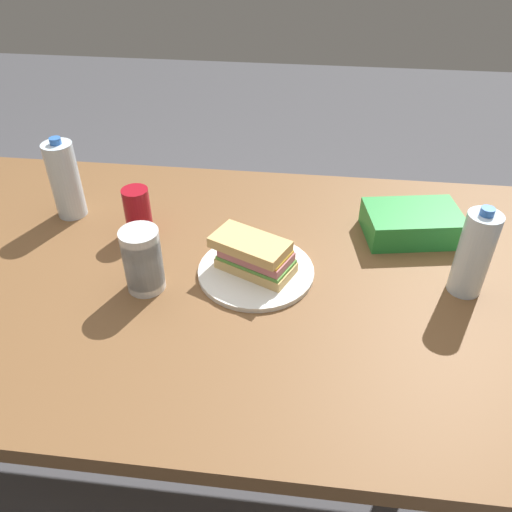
{
  "coord_description": "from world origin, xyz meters",
  "views": [
    {
      "loc": [
        -0.23,
        0.91,
        1.53
      ],
      "look_at": [
        -0.12,
        -0.01,
        0.82
      ],
      "focal_mm": 36.6,
      "sensor_mm": 36.0,
      "label": 1
    }
  ],
  "objects_px": {
    "water_bottle_tall": "(474,254)",
    "dining_table": "(207,299)",
    "paper_plate": "(256,271)",
    "chip_bag": "(412,223)",
    "sandwich": "(254,255)",
    "water_bottle_spare": "(65,180)",
    "plastic_cup_stack": "(143,260)",
    "soda_can_red": "(138,211)"
  },
  "relations": [
    {
      "from": "water_bottle_tall",
      "to": "chip_bag",
      "type": "bearing_deg",
      "value": -64.86
    },
    {
      "from": "dining_table",
      "to": "sandwich",
      "type": "height_order",
      "value": "sandwich"
    },
    {
      "from": "dining_table",
      "to": "water_bottle_tall",
      "type": "xyz_separation_m",
      "value": [
        -0.58,
        -0.01,
        0.19
      ]
    },
    {
      "from": "water_bottle_tall",
      "to": "water_bottle_spare",
      "type": "xyz_separation_m",
      "value": [
        0.98,
        -0.19,
        0.0
      ]
    },
    {
      "from": "plastic_cup_stack",
      "to": "water_bottle_spare",
      "type": "bearing_deg",
      "value": -43.58
    },
    {
      "from": "soda_can_red",
      "to": "chip_bag",
      "type": "height_order",
      "value": "soda_can_red"
    },
    {
      "from": "paper_plate",
      "to": "chip_bag",
      "type": "height_order",
      "value": "chip_bag"
    },
    {
      "from": "dining_table",
      "to": "chip_bag",
      "type": "distance_m",
      "value": 0.54
    },
    {
      "from": "sandwich",
      "to": "chip_bag",
      "type": "xyz_separation_m",
      "value": [
        -0.37,
        -0.2,
        -0.02
      ]
    },
    {
      "from": "soda_can_red",
      "to": "water_bottle_spare",
      "type": "height_order",
      "value": "water_bottle_spare"
    },
    {
      "from": "plastic_cup_stack",
      "to": "water_bottle_spare",
      "type": "relative_size",
      "value": 0.68
    },
    {
      "from": "water_bottle_tall",
      "to": "dining_table",
      "type": "bearing_deg",
      "value": 0.51
    },
    {
      "from": "water_bottle_spare",
      "to": "plastic_cup_stack",
      "type": "bearing_deg",
      "value": 136.42
    },
    {
      "from": "soda_can_red",
      "to": "water_bottle_spare",
      "type": "bearing_deg",
      "value": -16.27
    },
    {
      "from": "water_bottle_spare",
      "to": "sandwich",
      "type": "bearing_deg",
      "value": 159.39
    },
    {
      "from": "water_bottle_spare",
      "to": "water_bottle_tall",
      "type": "bearing_deg",
      "value": 168.81
    },
    {
      "from": "soda_can_red",
      "to": "chip_bag",
      "type": "relative_size",
      "value": 0.53
    },
    {
      "from": "chip_bag",
      "to": "sandwich",
      "type": "bearing_deg",
      "value": -162.09
    },
    {
      "from": "dining_table",
      "to": "soda_can_red",
      "type": "xyz_separation_m",
      "value": [
        0.19,
        -0.14,
        0.15
      ]
    },
    {
      "from": "chip_bag",
      "to": "water_bottle_spare",
      "type": "distance_m",
      "value": 0.89
    },
    {
      "from": "dining_table",
      "to": "paper_plate",
      "type": "height_order",
      "value": "paper_plate"
    },
    {
      "from": "sandwich",
      "to": "chip_bag",
      "type": "height_order",
      "value": "sandwich"
    },
    {
      "from": "soda_can_red",
      "to": "water_bottle_tall",
      "type": "height_order",
      "value": "water_bottle_tall"
    },
    {
      "from": "soda_can_red",
      "to": "paper_plate",
      "type": "bearing_deg",
      "value": 156.93
    },
    {
      "from": "plastic_cup_stack",
      "to": "chip_bag",
      "type": "bearing_deg",
      "value": -155.6
    },
    {
      "from": "soda_can_red",
      "to": "water_bottle_tall",
      "type": "distance_m",
      "value": 0.79
    },
    {
      "from": "soda_can_red",
      "to": "water_bottle_spare",
      "type": "relative_size",
      "value": 0.56
    },
    {
      "from": "chip_bag",
      "to": "plastic_cup_stack",
      "type": "height_order",
      "value": "plastic_cup_stack"
    },
    {
      "from": "water_bottle_tall",
      "to": "sandwich",
      "type": "bearing_deg",
      "value": -0.09
    },
    {
      "from": "paper_plate",
      "to": "water_bottle_tall",
      "type": "height_order",
      "value": "water_bottle_tall"
    },
    {
      "from": "water_bottle_tall",
      "to": "soda_can_red",
      "type": "bearing_deg",
      "value": -9.82
    },
    {
      "from": "paper_plate",
      "to": "sandwich",
      "type": "relative_size",
      "value": 1.29
    },
    {
      "from": "dining_table",
      "to": "chip_bag",
      "type": "height_order",
      "value": "chip_bag"
    },
    {
      "from": "sandwich",
      "to": "soda_can_red",
      "type": "bearing_deg",
      "value": -23.37
    },
    {
      "from": "dining_table",
      "to": "water_bottle_tall",
      "type": "distance_m",
      "value": 0.61
    },
    {
      "from": "paper_plate",
      "to": "sandwich",
      "type": "height_order",
      "value": "sandwich"
    },
    {
      "from": "sandwich",
      "to": "plastic_cup_stack",
      "type": "relative_size",
      "value": 1.38
    },
    {
      "from": "chip_bag",
      "to": "plastic_cup_stack",
      "type": "xyz_separation_m",
      "value": [
        0.6,
        0.27,
        0.04
      ]
    },
    {
      "from": "dining_table",
      "to": "sandwich",
      "type": "distance_m",
      "value": 0.18
    },
    {
      "from": "sandwich",
      "to": "water_bottle_tall",
      "type": "height_order",
      "value": "water_bottle_tall"
    },
    {
      "from": "chip_bag",
      "to": "water_bottle_tall",
      "type": "distance_m",
      "value": 0.23
    },
    {
      "from": "sandwich",
      "to": "water_bottle_spare",
      "type": "bearing_deg",
      "value": -20.61
    }
  ]
}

